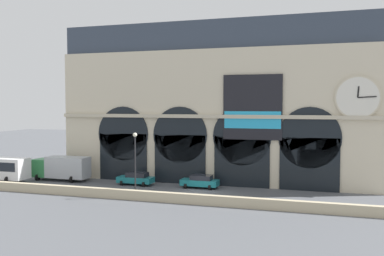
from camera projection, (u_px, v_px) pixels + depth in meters
ground_plane at (199, 193)px, 47.66m from camera, size 200.00×200.00×0.00m
quay_parapet_wall at (184, 198)px, 42.70m from camera, size 90.00×0.70×1.00m
station_building at (215, 105)px, 53.94m from camera, size 40.40×4.74×20.18m
box_truck_west at (62, 167)px, 55.54m from camera, size 7.50×2.91×3.12m
car_midwest at (136, 178)px, 52.54m from camera, size 4.40×2.22×1.55m
car_center at (200, 181)px, 50.55m from camera, size 4.40×2.22×1.55m
street_lamp_quayside at (135, 156)px, 44.92m from camera, size 0.44×0.44×6.90m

